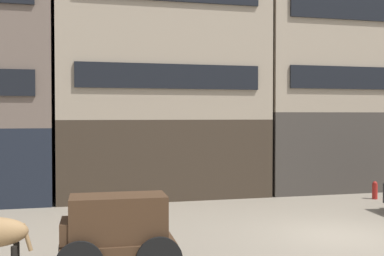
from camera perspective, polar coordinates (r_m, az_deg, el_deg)
ground_plane at (r=16.53m, az=16.79°, el=-12.20°), size 120.00×120.00×0.00m
building_center_left at (r=23.96m, az=-3.91°, el=6.60°), size 10.40×5.82×11.96m
building_center_right at (r=27.43m, az=16.37°, el=8.81°), size 9.39×5.82×14.72m
cargo_wagon at (r=11.85m, az=-9.09°, el=-11.95°), size 2.95×1.60×1.98m
fire_hydrant_curbside at (r=23.87m, az=21.09°, el=-6.94°), size 0.24×0.24×0.83m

